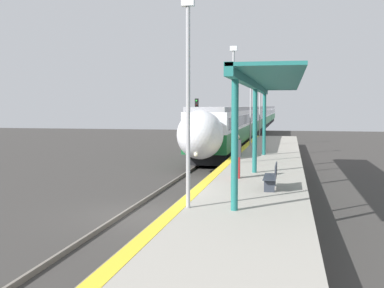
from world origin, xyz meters
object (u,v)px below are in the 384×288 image
Objects in this scene: lamppost_far at (251,100)px; lamppost_near at (188,90)px; lamppost_farthest at (260,101)px; person_waiting at (237,155)px; platform_bench at (273,176)px; railway_signal at (197,120)px; train at (256,117)px; lamppost_mid at (233,97)px.

lamppost_near is at bearing -90.00° from lamppost_far.
lamppost_farthest is (0.00, 33.52, 0.00)m from lamppost_near.
person_waiting is at bearing -88.43° from lamppost_farthest.
platform_bench is 0.39× the size of railway_signal.
person_waiting is (-1.53, 2.31, 0.47)m from platform_bench.
lamppost_mid is (2.06, -47.43, 2.12)m from train.
lamppost_farthest is (-0.75, 27.54, 2.44)m from person_waiting.
lamppost_farthest is at bearing 90.00° from lamppost_far.
lamppost_mid reaches higher than platform_bench.
train is 25.26m from lamppost_farthest.
lamppost_farthest is at bearing 90.00° from lamppost_near.
lamppost_farthest is at bearing 90.00° from lamppost_mid.
lamppost_mid is 1.00× the size of lamppost_farthest.
train is 36.38m from lamppost_far.
lamppost_farthest is at bearing 91.57° from person_waiting.
lamppost_mid and lamppost_far have the same top height.
lamppost_mid and lamppost_farthest have the same top height.
train is at bearing 93.06° from person_waiting.
lamppost_near is 1.00× the size of lamppost_far.
lamppost_mid reaches higher than train.
platform_bench is at bearing -71.98° from railway_signal.
train is 21.35× the size of railway_signal.
lamppost_mid is (-2.29, 7.51, 2.91)m from platform_bench.
lamppost_farthest is at bearing -85.32° from train.
lamppost_far is at bearing -25.01° from railway_signal.
person_waiting is at bearing -81.75° from lamppost_mid.
lamppost_far is 1.00× the size of lamppost_farthest.
train is at bearing 94.68° from lamppost_farthest.
railway_signal is at bearing 108.63° from lamppost_mid.
train is at bearing 94.52° from platform_bench.
train is 52.70m from person_waiting.
lamppost_mid is 11.17m from lamppost_far.
train reaches higher than person_waiting.
lamppost_farthest is at bearing 63.81° from railway_signal.
lamppost_farthest reaches higher than railway_signal.
train is 47.53m from lamppost_mid.
platform_bench is 2.81m from person_waiting.
lamppost_near is (-2.29, -3.67, 2.91)m from platform_bench.
lamppost_near is at bearing -90.00° from lamppost_farthest.
lamppost_farthest reaches higher than person_waiting.
railway_signal is 0.74× the size of lamppost_farthest.
train is 34.27m from railway_signal.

